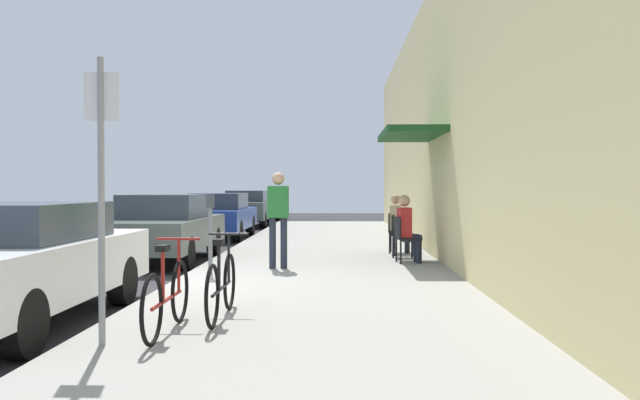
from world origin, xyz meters
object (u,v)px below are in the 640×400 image
parked_car_2 (219,215)px  seated_patron_0 (407,226)px  parked_car_3 (247,208)px  bicycle_0 (222,286)px  parked_car_0 (13,262)px  parking_meter (210,228)px  cafe_chair_2 (395,230)px  pedestrian_standing (278,212)px  seated_patron_2 (398,221)px  parked_car_1 (164,227)px  street_sign (101,177)px  parked_car_4 (263,205)px  bicycle_1 (167,297)px  cafe_chair_0 (404,236)px  cafe_chair_1 (399,233)px

parked_car_2 → seated_patron_0: bearing=-56.2°
parked_car_3 → bicycle_0: parked_car_3 is taller
parked_car_0 → parked_car_2: bearing=90.0°
parking_meter → bicycle_0: 3.65m
cafe_chair_2 → pedestrian_standing: bearing=-128.9°
parking_meter → seated_patron_2: bearing=47.8°
parked_car_0 → seated_patron_0: size_ratio=3.41×
parked_car_1 → seated_patron_0: 5.07m
parked_car_2 → pedestrian_standing: bearing=-72.8°
parked_car_2 → parking_meter: 9.38m
parking_meter → street_sign: (-0.05, -4.77, 0.75)m
parked_car_2 → parked_car_4: (0.00, 12.01, -0.00)m
bicycle_0 → seated_patron_2: 7.74m
parked_car_2 → parked_car_4: 12.01m
pedestrian_standing → parked_car_1: bearing=141.6°
pedestrian_standing → parked_car_3: bearing=100.0°
cafe_chair_2 → parked_car_2: bearing=131.7°
parked_car_4 → pedestrian_standing: bearing=-82.8°
bicycle_1 → cafe_chair_2: bicycle_1 is taller
seated_patron_0 → pedestrian_standing: pedestrian_standing is taller
parked_car_3 → cafe_chair_0: 14.56m
parked_car_2 → parked_car_3: size_ratio=1.00×
bicycle_0 → cafe_chair_1: bearing=68.4°
bicycle_1 → seated_patron_2: bearing=69.5°
cafe_chair_0 → cafe_chair_1: size_ratio=1.00×
parked_car_1 → seated_patron_2: size_ratio=3.41×
parked_car_1 → cafe_chair_2: bearing=9.6°
bicycle_0 → cafe_chair_2: size_ratio=1.97×
street_sign → seated_patron_0: (3.46, 6.62, -0.82)m
street_sign → cafe_chair_1: (3.40, 7.63, -1.02)m
bicycle_0 → pedestrian_standing: 4.48m
bicycle_0 → seated_patron_0: seated_patron_0 is taller
parked_car_1 → parked_car_3: bearing=90.0°
parked_car_4 → bicycle_0: parked_car_4 is taller
bicycle_1 → seated_patron_0: size_ratio=1.33×
parking_meter → street_sign: street_sign is taller
parked_car_4 → bicycle_1: (1.96, -25.53, -0.23)m
parking_meter → bicycle_1: bearing=-84.5°
seated_patron_0 → cafe_chair_1: seated_patron_0 is taller
seated_patron_0 → cafe_chair_0: bearing=-172.8°
seated_patron_2 → seated_patron_0: bearing=-90.0°
bicycle_0 → cafe_chair_0: bicycle_0 is taller
parked_car_2 → cafe_chair_1: 8.05m
parked_car_1 → bicycle_0: bearing=-69.9°
street_sign → bicycle_0: (0.86, 1.24, -1.16)m
bicycle_0 → cafe_chair_1: 6.88m
bicycle_0 → bicycle_1: bearing=-118.9°
parked_car_1 → parked_car_4: size_ratio=1.00×
parked_car_1 → parked_car_4: (0.00, 18.33, -0.01)m
parked_car_0 → parked_car_1: parked_car_1 is taller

